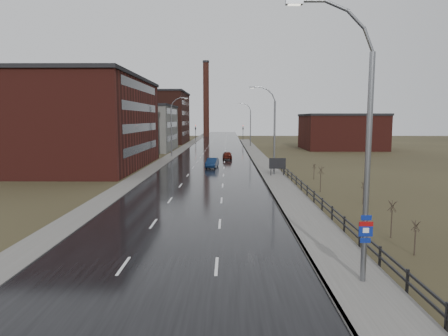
{
  "coord_description": "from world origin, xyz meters",
  "views": [
    {
      "loc": [
        2.84,
        -14.89,
        7.26
      ],
      "look_at": [
        2.52,
        19.73,
        3.0
      ],
      "focal_mm": 32.0,
      "sensor_mm": 36.0,
      "label": 1
    }
  ],
  "objects_px": {
    "car_near": "(212,163)",
    "car_far": "(227,155)",
    "billboard": "(277,164)",
    "streetlight_main": "(361,148)"
  },
  "relations": [
    {
      "from": "car_far",
      "to": "car_near",
      "type": "bearing_deg",
      "value": 77.82
    },
    {
      "from": "streetlight_main",
      "to": "car_near",
      "type": "height_order",
      "value": "streetlight_main"
    },
    {
      "from": "streetlight_main",
      "to": "car_far",
      "type": "height_order",
      "value": "streetlight_main"
    },
    {
      "from": "streetlight_main",
      "to": "car_near",
      "type": "relative_size",
      "value": 2.8
    },
    {
      "from": "billboard",
      "to": "car_far",
      "type": "height_order",
      "value": "billboard"
    },
    {
      "from": "car_near",
      "to": "car_far",
      "type": "distance_m",
      "value": 12.8
    },
    {
      "from": "streetlight_main",
      "to": "car_far",
      "type": "relative_size",
      "value": 2.89
    },
    {
      "from": "billboard",
      "to": "streetlight_main",
      "type": "bearing_deg",
      "value": -91.09
    },
    {
      "from": "car_near",
      "to": "car_far",
      "type": "xyz_separation_m",
      "value": [
        2.25,
        12.6,
        0.0
      ]
    },
    {
      "from": "car_far",
      "to": "streetlight_main",
      "type": "bearing_deg",
      "value": 93.9
    }
  ]
}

